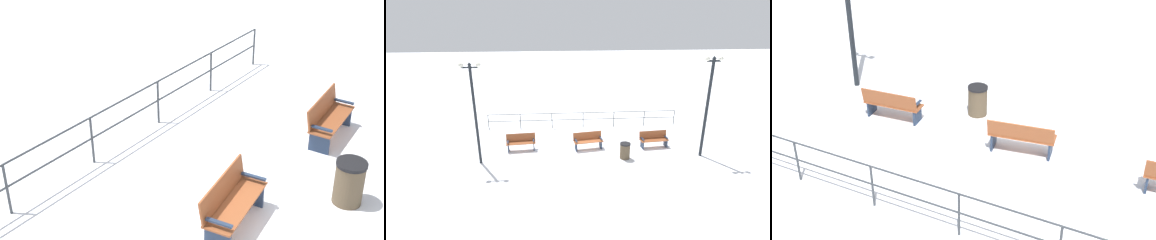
% 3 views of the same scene
% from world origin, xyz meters
% --- Properties ---
extents(ground_plane, '(80.00, 80.00, 0.00)m').
position_xyz_m(ground_plane, '(0.00, 0.00, 0.00)').
color(ground_plane, white).
rests_on(ground_plane, ground).
extents(bench_second, '(0.79, 1.66, 0.91)m').
position_xyz_m(bench_second, '(-0.04, -0.01, 0.48)').
color(bench_second, brown).
rests_on(bench_second, ground).
extents(bench_third, '(0.67, 1.61, 0.88)m').
position_xyz_m(bench_third, '(-0.02, 3.63, 0.46)').
color(bench_third, brown).
rests_on(bench_third, ground).
extents(waterfront_railing, '(0.05, 11.98, 1.01)m').
position_xyz_m(waterfront_railing, '(-3.24, -0.00, 0.68)').
color(waterfront_railing, '#383D42').
rests_on(waterfront_railing, ground).
extents(trash_bin, '(0.54, 0.54, 0.83)m').
position_xyz_m(trash_bin, '(1.24, 1.75, 0.42)').
color(trash_bin, brown).
rests_on(trash_bin, ground).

